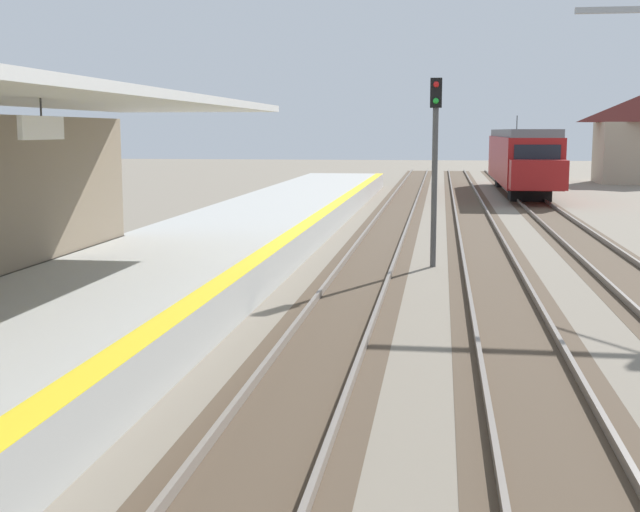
% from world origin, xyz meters
% --- Properties ---
extents(station_platform, '(5.00, 80.00, 0.91)m').
position_xyz_m(station_platform, '(-2.50, 16.00, 0.45)').
color(station_platform, '#A8A8A3').
rests_on(station_platform, ground).
extents(track_pair_nearest_platform, '(2.34, 120.00, 0.16)m').
position_xyz_m(track_pair_nearest_platform, '(1.90, 20.00, 0.05)').
color(track_pair_nearest_platform, '#4C3D2D').
rests_on(track_pair_nearest_platform, ground).
extents(track_pair_middle, '(2.34, 120.00, 0.16)m').
position_xyz_m(track_pair_middle, '(5.30, 20.00, 0.05)').
color(track_pair_middle, '#4C3D2D').
rests_on(track_pair_middle, ground).
extents(track_pair_far_side, '(2.34, 120.00, 0.16)m').
position_xyz_m(track_pair_far_side, '(8.70, 20.00, 0.05)').
color(track_pair_far_side, '#4C3D2D').
rests_on(track_pair_far_side, ground).
extents(approaching_train, '(2.93, 19.60, 4.76)m').
position_xyz_m(approaching_train, '(8.70, 51.21, 2.18)').
color(approaching_train, maroon).
rests_on(approaching_train, ground).
extents(rail_signal_post, '(0.32, 0.34, 5.20)m').
position_xyz_m(rail_signal_post, '(3.71, 21.71, 3.19)').
color(rail_signal_post, '#4C4C4C').
rests_on(rail_signal_post, ground).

